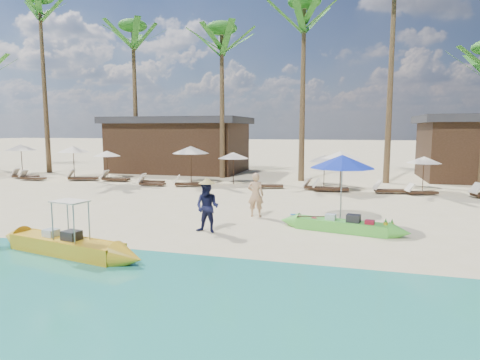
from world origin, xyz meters
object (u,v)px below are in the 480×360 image
(green_canoe, at_px, (342,226))
(tourist, at_px, (256,195))
(yellow_canoe, at_px, (66,245))
(blue_umbrella, at_px, (342,161))

(green_canoe, relative_size, tourist, 2.77)
(yellow_canoe, xyz_separation_m, blue_umbrella, (7.09, 5.68, 1.99))
(tourist, bearing_deg, green_canoe, 150.91)
(green_canoe, distance_m, tourist, 3.64)
(tourist, bearing_deg, blue_umbrella, 170.84)
(blue_umbrella, bearing_deg, tourist, 175.39)
(green_canoe, distance_m, blue_umbrella, 2.37)
(tourist, distance_m, blue_umbrella, 3.49)
(green_canoe, height_order, tourist, tourist)
(blue_umbrella, bearing_deg, yellow_canoe, -141.28)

